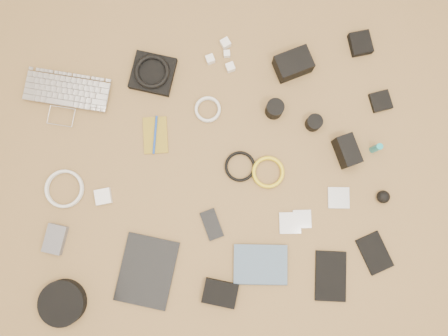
{
  "coord_description": "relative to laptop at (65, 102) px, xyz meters",
  "views": [
    {
      "loc": [
        0.01,
        -0.16,
        1.71
      ],
      "look_at": [
        0.04,
        0.03,
        0.02
      ],
      "focal_mm": 35.0,
      "sensor_mm": 36.0,
      "label": 1
    }
  ],
  "objects": [
    {
      "name": "room_shell",
      "position": [
        0.55,
        -0.39,
        1.24
      ],
      "size": [
        4.04,
        4.04,
        2.58
      ],
      "color": "olive",
      "rests_on": "ground"
    },
    {
      "name": "laptop",
      "position": [
        0.0,
        0.0,
        0.0
      ],
      "size": [
        0.39,
        0.33,
        0.03
      ],
      "primitive_type": "imported",
      "rotation": [
        0.0,
        0.0,
        -0.3
      ],
      "color": "#BCBDC1",
      "rests_on": "ground"
    },
    {
      "name": "headphone_pouch",
      "position": [
        0.36,
        0.07,
        0.0
      ],
      "size": [
        0.21,
        0.2,
        0.03
      ],
      "primitive_type": "cube",
      "rotation": [
        0.0,
        0.0,
        -0.36
      ],
      "color": "black",
      "rests_on": "ground"
    },
    {
      "name": "headphones",
      "position": [
        0.36,
        0.07,
        0.02
      ],
      "size": [
        0.18,
        0.18,
        0.02
      ],
      "primitive_type": "torus",
      "rotation": [
        0.0,
        0.0,
        0.41
      ],
      "color": "black",
      "rests_on": "headphone_pouch"
    },
    {
      "name": "charger_a",
      "position": [
        0.6,
        0.09,
        0.0
      ],
      "size": [
        0.04,
        0.04,
        0.03
      ],
      "primitive_type": "cube",
      "rotation": [
        0.0,
        0.0,
        0.23
      ],
      "color": "white",
      "rests_on": "ground"
    },
    {
      "name": "charger_b",
      "position": [
        0.67,
        0.15,
        0.0
      ],
      "size": [
        0.04,
        0.04,
        0.03
      ],
      "primitive_type": "cube",
      "rotation": [
        0.0,
        0.0,
        0.38
      ],
      "color": "white",
      "rests_on": "ground"
    },
    {
      "name": "charger_c",
      "position": [
        0.67,
        0.11,
        -0.0
      ],
      "size": [
        0.03,
        0.03,
        0.02
      ],
      "primitive_type": "cube",
      "rotation": [
        0.0,
        0.0,
        -0.08
      ],
      "color": "white",
      "rests_on": "ground"
    },
    {
      "name": "charger_d",
      "position": [
        0.67,
        0.05,
        0.0
      ],
      "size": [
        0.04,
        0.04,
        0.03
      ],
      "primitive_type": "cube",
      "rotation": [
        0.0,
        0.0,
        0.23
      ],
      "color": "white",
      "rests_on": "ground"
    },
    {
      "name": "dslr_camera",
      "position": [
        0.92,
        0.02,
        0.03
      ],
      "size": [
        0.16,
        0.12,
        0.08
      ],
      "primitive_type": "cube",
      "rotation": [
        0.0,
        0.0,
        0.23
      ],
      "color": "black",
      "rests_on": "ground"
    },
    {
      "name": "lens_pouch",
      "position": [
        1.21,
        0.07,
        0.0
      ],
      "size": [
        0.09,
        0.1,
        0.03
      ],
      "primitive_type": "cube",
      "rotation": [
        0.0,
        0.0,
        0.05
      ],
      "color": "black",
      "rests_on": "ground"
    },
    {
      "name": "notebook_olive",
      "position": [
        0.34,
        -0.18,
        -0.01
      ],
      "size": [
        0.11,
        0.15,
        0.01
      ],
      "primitive_type": "cube",
      "rotation": [
        0.0,
        0.0,
        -0.08
      ],
      "color": "olive",
      "rests_on": "ground"
    },
    {
      "name": "pen_blue",
      "position": [
        0.34,
        -0.18,
        -0.0
      ],
      "size": [
        0.04,
        0.15,
        0.01
      ],
      "primitive_type": "cylinder",
      "rotation": [
        1.57,
        0.0,
        -0.21
      ],
      "color": "#143DA5",
      "rests_on": "notebook_olive"
    },
    {
      "name": "cable_white_a",
      "position": [
        0.56,
        -0.11,
        -0.01
      ],
      "size": [
        0.14,
        0.14,
        0.01
      ],
      "primitive_type": "torus",
      "rotation": [
        0.0,
        0.0,
        0.38
      ],
      "color": "silver",
      "rests_on": "ground"
    },
    {
      "name": "lens_a",
      "position": [
        0.82,
        -0.15,
        0.02
      ],
      "size": [
        0.07,
        0.07,
        0.07
      ],
      "primitive_type": "cylinder",
      "rotation": [
        0.0,
        0.0,
        -0.07
      ],
      "color": "black",
      "rests_on": "ground"
    },
    {
      "name": "lens_b",
      "position": [
        0.97,
        -0.23,
        0.02
      ],
      "size": [
        0.07,
        0.07,
        0.06
      ],
      "primitive_type": "cylinder",
      "rotation": [
        0.0,
        0.0,
        0.21
      ],
      "color": "black",
      "rests_on": "ground"
    },
    {
      "name": "card_reader",
      "position": [
        1.25,
        -0.18,
        -0.0
      ],
      "size": [
        0.09,
        0.09,
        0.02
      ],
      "primitive_type": "cube",
      "rotation": [
        0.0,
        0.0,
        0.11
      ],
      "color": "black",
      "rests_on": "ground"
    },
    {
      "name": "power_brick",
      "position": [
        0.11,
        -0.4,
        -0.0
      ],
      "size": [
        0.06,
        0.06,
        0.03
      ],
      "primitive_type": "cube",
      "rotation": [
        0.0,
        0.0,
        0.05
      ],
      "color": "white",
      "rests_on": "ground"
    },
    {
      "name": "cable_white_b",
      "position": [
        -0.04,
        -0.34,
        -0.01
      ],
      "size": [
        0.18,
        0.18,
        0.01
      ],
      "primitive_type": "torus",
      "rotation": [
        0.0,
        0.0,
        -0.19
      ],
      "color": "silver",
      "rests_on": "ground"
    },
    {
      "name": "cable_black",
      "position": [
        0.65,
        -0.36,
        -0.01
      ],
      "size": [
        0.14,
        0.14,
        0.01
      ],
      "primitive_type": "torus",
      "rotation": [
        0.0,
        0.0,
        0.21
      ],
      "color": "black",
      "rests_on": "ground"
    },
    {
      "name": "cable_yellow",
      "position": [
        0.76,
        -0.39,
        -0.01
      ],
      "size": [
        0.15,
        0.15,
        0.01
      ],
      "primitive_type": "torus",
      "rotation": [
        0.0,
        0.0,
        -0.21
      ],
      "color": "yellow",
      "rests_on": "ground"
    },
    {
      "name": "flash",
      "position": [
        1.07,
        -0.36,
        0.03
      ],
      "size": [
        0.09,
        0.13,
        0.09
      ],
      "primitive_type": "cube",
      "rotation": [
        0.0,
        0.0,
        0.19
      ],
      "color": "black",
      "rests_on": "ground"
    },
    {
      "name": "lens_cleaner",
      "position": [
        1.18,
        -0.36,
        0.03
      ],
      "size": [
        0.03,
        0.03,
        0.09
      ],
      "primitive_type": "cylinder",
      "rotation": [
        0.0,
        0.0,
        0.31
      ],
      "color": "teal",
      "rests_on": "ground"
    },
    {
      "name": "battery_charger",
      "position": [
        -0.09,
        -0.53,
        0.0
      ],
      "size": [
        0.11,
        0.13,
        0.03
      ],
      "primitive_type": "cube",
      "rotation": [
        0.0,
        0.0,
        -0.37
      ],
      "color": "#5B5B60",
      "rests_on": "ground"
    },
    {
      "name": "tablet",
      "position": [
        0.24,
        -0.7,
        -0.01
      ],
      "size": [
        0.28,
        0.32,
        0.01
      ],
      "primitive_type": "cube",
      "rotation": [
        0.0,
        0.0,
        -0.35
      ],
      "color": "black",
      "rests_on": "ground"
    },
    {
      "name": "phone",
      "position": [
        0.51,
        -0.56,
        -0.01
      ],
      "size": [
        0.08,
        0.13,
        0.01
      ],
      "primitive_type": "cube",
      "rotation": [
        0.0,
        0.0,
        0.21
      ],
      "color": "black",
      "rests_on": "ground"
    },
    {
      "name": "filter_case_left",
      "position": [
        0.81,
        -0.6,
        -0.01
      ],
      "size": [
        0.09,
        0.09,
        0.01
      ],
      "primitive_type": "cube",
      "rotation": [
        0.0,
        0.0,
        -0.12
      ],
      "color": "silver",
      "rests_on": "ground"
    },
    {
      "name": "filter_case_mid",
      "position": [
        0.86,
        -0.59,
        -0.01
      ],
      "size": [
        0.08,
        0.08,
        0.01
      ],
      "primitive_type": "cube",
      "rotation": [
        0.0,
        0.0,
        -0.13
      ],
      "color": "silver",
      "rests_on": "ground"
    },
    {
      "name": "filter_case_right",
      "position": [
        1.02,
        -0.53,
        -0.01
      ],
      "size": [
        0.09,
        0.09,
        0.01
      ],
      "primitive_type": "cube",
      "rotation": [
        0.0,
        0.0,
        -0.15
      ],
      "color": "silver",
      "rests_on": "ground"
    },
    {
      "name": "air_blower",
      "position": [
        1.18,
        -0.55,
        0.01
      ],
      "size": [
        0.06,
        0.06,
        0.05
      ],
      "primitive_type": "sphere",
      "rotation": [
        0.0,
        0.0,
        -0.32
      ],
      "color": "black",
      "rests_on": "ground"
    },
    {
      "name": "headphone_case",
      "position": [
        -0.09,
        -0.77,
        0.01
      ],
      "size": [
        0.21,
        0.21,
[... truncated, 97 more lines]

